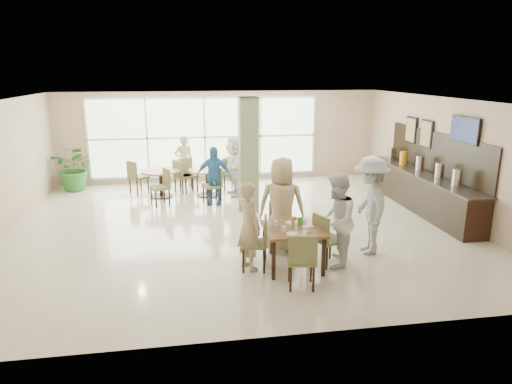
{
  "coord_description": "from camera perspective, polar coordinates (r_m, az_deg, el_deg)",
  "views": [
    {
      "loc": [
        -1.18,
        -9.73,
        3.41
      ],
      "look_at": [
        0.2,
        -1.2,
        1.1
      ],
      "focal_mm": 32.0,
      "sensor_mm": 36.0,
      "label": 1
    }
  ],
  "objects": [
    {
      "name": "room_shell",
      "position": [
        9.95,
        -2.25,
        5.08
      ],
      "size": [
        10.0,
        10.0,
        10.0
      ],
      "color": "white",
      "rests_on": "ground"
    },
    {
      "name": "framed_art_a",
      "position": [
        12.45,
        20.52,
        6.83
      ],
      "size": [
        0.05,
        0.55,
        0.7
      ],
      "color": "black",
      "rests_on": "ground"
    },
    {
      "name": "window_bank",
      "position": [
        14.35,
        -6.42,
        6.82
      ],
      "size": [
        7.0,
        0.04,
        7.0
      ],
      "color": "silver",
      "rests_on": "ground"
    },
    {
      "name": "buffet_counter",
      "position": [
        12.14,
        20.08,
        0.43
      ],
      "size": [
        0.64,
        4.7,
        1.95
      ],
      "color": "black",
      "rests_on": "ground"
    },
    {
      "name": "teen_right",
      "position": [
        8.17,
        10.0,
        -3.55
      ],
      "size": [
        0.92,
        1.01,
        1.69
      ],
      "primitive_type": "imported",
      "rotation": [
        0.0,
        0.0,
        -2.0
      ],
      "color": "white",
      "rests_on": "ground"
    },
    {
      "name": "adult_a",
      "position": [
        11.89,
        -5.32,
        2.05
      ],
      "size": [
        0.96,
        0.63,
        1.53
      ],
      "primitive_type": "imported",
      "rotation": [
        0.0,
        0.0,
        -0.14
      ],
      "color": "teal",
      "rests_on": "ground"
    },
    {
      "name": "chairs_table_right",
      "position": [
        12.84,
        -5.81,
        1.68
      ],
      "size": [
        2.05,
        1.86,
        0.95
      ],
      "color": "#5A6336",
      "rests_on": "ground"
    },
    {
      "name": "chairs_main_table",
      "position": [
        8.13,
        4.41,
        -6.23
      ],
      "size": [
        1.92,
        2.08,
        0.95
      ],
      "color": "#5A6336",
      "rests_on": "ground"
    },
    {
      "name": "framed_art_b",
      "position": [
        13.15,
        18.82,
        7.36
      ],
      "size": [
        0.05,
        0.55,
        0.7
      ],
      "color": "black",
      "rests_on": "ground"
    },
    {
      "name": "tabletop_clutter",
      "position": [
        7.99,
        4.86,
        -4.09
      ],
      "size": [
        0.69,
        0.78,
        0.21
      ],
      "color": "white",
      "rests_on": "main_table"
    },
    {
      "name": "column",
      "position": [
        11.23,
        -0.95,
        4.65
      ],
      "size": [
        0.45,
        0.45,
        2.8
      ],
      "primitive_type": "cube",
      "color": "#737B56",
      "rests_on": "ground"
    },
    {
      "name": "ground",
      "position": [
        10.38,
        -2.15,
        -4.23
      ],
      "size": [
        10.0,
        10.0,
        0.0
      ],
      "primitive_type": "plane",
      "color": "beige",
      "rests_on": "ground"
    },
    {
      "name": "potted_plant",
      "position": [
        14.26,
        -21.68,
        2.82
      ],
      "size": [
        1.56,
        1.56,
        1.34
      ],
      "primitive_type": "imported",
      "rotation": [
        0.0,
        0.0,
        -0.37
      ],
      "color": "#2D6C2B",
      "rests_on": "ground"
    },
    {
      "name": "teen_left",
      "position": [
        7.95,
        -0.9,
        -4.26
      ],
      "size": [
        0.59,
        0.68,
        1.59
      ],
      "primitive_type": "imported",
      "rotation": [
        0.0,
        0.0,
        2.0
      ],
      "color": "tan",
      "rests_on": "ground"
    },
    {
      "name": "chairs_table_left",
      "position": [
        12.9,
        -11.61,
        1.5
      ],
      "size": [
        2.03,
        1.93,
        0.95
      ],
      "color": "#5A6336",
      "rests_on": "ground"
    },
    {
      "name": "round_table_left",
      "position": [
        12.87,
        -11.83,
        1.89
      ],
      "size": [
        1.08,
        1.08,
        0.75
      ],
      "color": "brown",
      "rests_on": "ground"
    },
    {
      "name": "wall_tv",
      "position": [
        11.06,
        24.67,
        7.08
      ],
      "size": [
        0.06,
        1.0,
        0.58
      ],
      "color": "black",
      "rests_on": "ground"
    },
    {
      "name": "teen_standing",
      "position": [
        8.88,
        14.06,
        -1.64
      ],
      "size": [
        0.87,
        1.3,
        1.88
      ],
      "primitive_type": "imported",
      "rotation": [
        0.0,
        0.0,
        -1.71
      ],
      "color": "#A9AAAC",
      "rests_on": "ground"
    },
    {
      "name": "main_table",
      "position": [
        8.05,
        4.66,
        -5.04
      ],
      "size": [
        1.02,
        1.02,
        0.75
      ],
      "color": "brown",
      "rests_on": "ground"
    },
    {
      "name": "adult_standing",
      "position": [
        13.83,
        -8.98,
        3.82
      ],
      "size": [
        0.63,
        0.47,
        1.56
      ],
      "primitive_type": "imported",
      "rotation": [
        0.0,
        0.0,
        3.33
      ],
      "color": "tan",
      "rests_on": "ground"
    },
    {
      "name": "teen_far",
      "position": [
        8.72,
        3.24,
        -1.63
      ],
      "size": [
        1.0,
        0.72,
        1.85
      ],
      "primitive_type": "imported",
      "rotation": [
        0.0,
        0.0,
        2.87
      ],
      "color": "tan",
      "rests_on": "ground"
    },
    {
      "name": "adult_b",
      "position": [
        12.73,
        -2.73,
        3.26
      ],
      "size": [
        0.79,
        1.59,
        1.66
      ],
      "primitive_type": "imported",
      "rotation": [
        0.0,
        0.0,
        -1.49
      ],
      "color": "white",
      "rests_on": "ground"
    },
    {
      "name": "round_table_right",
      "position": [
        12.78,
        -6.1,
        2.01
      ],
      "size": [
        1.05,
        1.05,
        0.75
      ],
      "color": "brown",
      "rests_on": "ground"
    }
  ]
}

